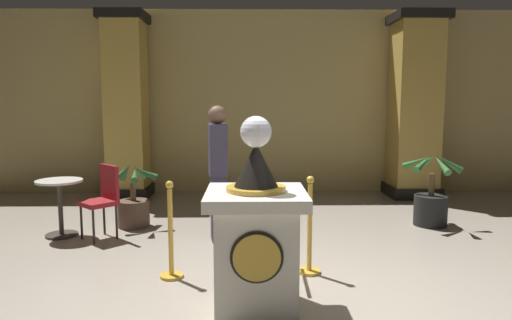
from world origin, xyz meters
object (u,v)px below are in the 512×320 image
object	(u,v)px
pedestal_clock	(256,237)
stanchion_near	(310,239)
potted_palm_left	(134,206)
stanchion_far	(171,244)
cafe_chair_red	(103,195)
potted_palm_right	(431,202)
cafe_table	(60,200)
bystander_guest	(218,169)

from	to	relation	value
pedestal_clock	stanchion_near	distance (m)	1.07
stanchion_near	potted_palm_left	bearing A→B (deg)	140.66
stanchion_far	cafe_chair_red	xyz separation A→B (m)	(-1.10, 1.41, 0.23)
potted_palm_right	cafe_table	bearing A→B (deg)	-174.86
stanchion_near	potted_palm_right	size ratio (longest dim) A/B	0.95
bystander_guest	cafe_chair_red	distance (m)	1.55
pedestal_clock	bystander_guest	xyz separation A→B (m)	(-0.45, 2.05, 0.28)
bystander_guest	cafe_chair_red	world-z (taller)	bystander_guest
pedestal_clock	potted_palm_left	world-z (taller)	pedestal_clock
pedestal_clock	stanchion_far	size ratio (longest dim) A/B	1.67
pedestal_clock	cafe_chair_red	size ratio (longest dim) A/B	1.73
stanchion_near	bystander_guest	size ratio (longest dim) A/B	0.59
pedestal_clock	potted_palm_left	size ratio (longest dim) A/B	1.76
potted_palm_right	cafe_chair_red	bearing A→B (deg)	-172.99
potted_palm_left	bystander_guest	bearing A→B (deg)	-28.39
pedestal_clock	potted_palm_right	distance (m)	3.76
stanchion_far	bystander_guest	distance (m)	1.47
bystander_guest	cafe_table	world-z (taller)	bystander_guest
potted_palm_left	stanchion_near	bearing A→B (deg)	-39.34
stanchion_near	cafe_table	bearing A→B (deg)	155.86
pedestal_clock	potted_palm_right	xyz separation A→B (m)	(2.57, 2.73, -0.30)
potted_palm_right	stanchion_far	bearing A→B (deg)	-150.16
pedestal_clock	bystander_guest	world-z (taller)	bystander_guest
stanchion_far	bystander_guest	world-z (taller)	bystander_guest
stanchion_far	cafe_table	world-z (taller)	stanchion_far
stanchion_far	cafe_chair_red	size ratio (longest dim) A/B	1.04
potted_palm_left	cafe_table	distance (m)	0.99
stanchion_far	stanchion_near	bearing A→B (deg)	4.03
stanchion_near	cafe_chair_red	distance (m)	2.85
potted_palm_right	bystander_guest	distance (m)	3.15
cafe_table	cafe_chair_red	xyz separation A→B (m)	(0.60, -0.10, 0.09)
stanchion_near	cafe_table	xyz separation A→B (m)	(-3.13, 1.40, 0.13)
stanchion_far	potted_palm_right	bearing A→B (deg)	29.84
pedestal_clock	potted_palm_left	xyz separation A→B (m)	(-1.70, 2.73, -0.34)
pedestal_clock	stanchion_far	distance (m)	1.18
pedestal_clock	stanchion_near	size ratio (longest dim) A/B	1.62
stanchion_near	cafe_table	distance (m)	3.43
stanchion_near	cafe_table	size ratio (longest dim) A/B	1.35
stanchion_far	potted_palm_left	xyz separation A→B (m)	(-0.86, 1.96, -0.04)
pedestal_clock	cafe_table	bearing A→B (deg)	138.44
bystander_guest	cafe_table	bearing A→B (deg)	174.18
cafe_chair_red	potted_palm_left	bearing A→B (deg)	65.97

